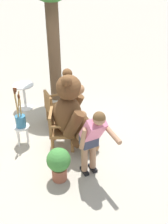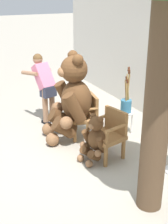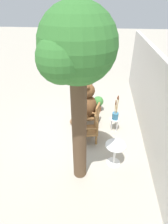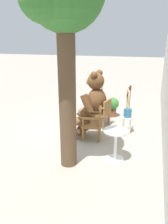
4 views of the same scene
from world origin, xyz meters
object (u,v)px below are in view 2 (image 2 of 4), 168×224
Objects in this scene: wooden_chair_right at (109,133)px; teddy_bear_large at (72,98)px; wooden_chair_left at (85,114)px; teddy_bear_small at (95,139)px; white_stool at (125,117)px; brush_bucket at (126,103)px; person_visitor at (44,83)px; potted_plant at (71,101)px.

wooden_chair_right is 0.50× the size of teddy_bear_large.
teddy_bear_large is at bearing -95.77° from wooden_chair_left.
teddy_bear_small is 1.85× the size of white_stool.
brush_bucket is (-0.69, 0.81, 0.20)m from wooden_chair_right.
person_visitor reaches higher than brush_bucket.
potted_plant is at bearing 172.20° from wooden_chair_left.
white_stool is 1.42m from potted_plant.
wooden_chair_right is at bearing -0.03° from wooden_chair_left.
brush_bucket is at bearing 73.07° from wooden_chair_left.
wooden_chair_right is 1.87× the size of white_stool.
wooden_chair_left is at bearing -7.80° from potted_plant.
white_stool is (-0.72, 1.09, -0.06)m from teddy_bear_small.
brush_bucket is (0.27, 1.08, -0.18)m from teddy_bear_large.
wooden_chair_right is 1.08m from teddy_bear_large.
teddy_bear_small is 1.31m from white_stool.
brush_bucket is 1.44m from potted_plant.
teddy_bear_large is at bearing -104.12° from white_stool.
brush_bucket reaches higher than teddy_bear_small.
person_visitor is (-2.00, -0.19, 0.48)m from teddy_bear_small.
wooden_chair_right is 1.07m from white_stool.
wooden_chair_left is at bearing 84.23° from teddy_bear_large.
white_stool is at bearing 45.11° from person_visitor.
teddy_bear_small is at bearing -16.50° from wooden_chair_left.
wooden_chair_left reaches higher than potted_plant.
teddy_bear_large reaches higher than wooden_chair_left.
person_visitor is (-1.03, -0.48, 0.44)m from wooden_chair_left.
wooden_chair_right is at bearing 13.52° from person_visitor.
person_visitor is 3.27× the size of white_stool.
wooden_chair_right reaches higher than potted_plant.
person_visitor is at bearing -168.57° from teddy_bear_large.
teddy_bear_small is 1.33m from brush_bucket.
person_visitor is 0.79m from potted_plant.
teddy_bear_small is at bearing -56.69° from brush_bucket.
potted_plant is (-0.98, 0.41, -0.45)m from teddy_bear_large.
wooden_chair_right is 1.95m from potted_plant.
brush_bucket reaches higher than wooden_chair_left.
wooden_chair_left is 0.57× the size of person_visitor.
wooden_chair_right is at bearing 94.78° from teddy_bear_small.
teddy_bear_large is 1.03m from person_visitor.
teddy_bear_large reaches higher than teddy_bear_small.
teddy_bear_small is 2.01m from potted_plant.
wooden_chair_right is 1.01× the size of teddy_bear_small.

